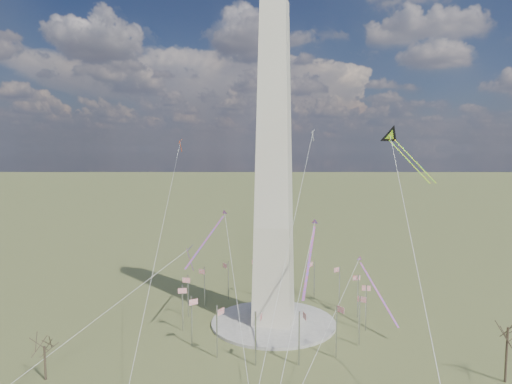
# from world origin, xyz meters

# --- Properties ---
(ground) EXTENTS (2000.00, 2000.00, 0.00)m
(ground) POSITION_xyz_m (0.00, 0.00, 0.00)
(ground) COLOR #525D2E
(ground) RESTS_ON ground
(plaza) EXTENTS (36.00, 36.00, 0.80)m
(plaza) POSITION_xyz_m (0.00, 0.00, 0.40)
(plaza) COLOR #AFA9A0
(plaza) RESTS_ON ground
(washington_monument) EXTENTS (15.56, 15.56, 100.00)m
(washington_monument) POSITION_xyz_m (0.00, 0.00, 47.95)
(washington_monument) COLOR beige
(washington_monument) RESTS_ON plaza
(flagpole_ring) EXTENTS (54.40, 54.40, 13.00)m
(flagpole_ring) POSITION_xyz_m (-0.00, -0.00, 7.27)
(flagpole_ring) COLOR #B8BBBF
(flagpole_ring) RESTS_ON ground
(tree_near) EXTENTS (10.57, 10.57, 18.50)m
(tree_near) POSITION_xyz_m (54.79, -22.79, 13.19)
(tree_near) COLOR #483D2B
(tree_near) RESTS_ON ground
(tree_far) EXTENTS (6.51, 6.51, 11.40)m
(tree_far) POSITION_xyz_m (-43.94, -41.70, 8.11)
(tree_far) COLOR #483D2B
(tree_far) RESTS_ON ground
(kite_delta_black) EXTENTS (15.02, 18.57, 16.18)m
(kite_delta_black) POSITION_xyz_m (33.18, 14.34, 53.56)
(kite_delta_black) COLOR black
(kite_delta_black) RESTS_ON ground
(kite_diamond_purple) EXTENTS (1.68, 2.64, 8.20)m
(kite_diamond_purple) POSITION_xyz_m (-24.97, -0.70, 20.41)
(kite_diamond_purple) COLOR navy
(kite_diamond_purple) RESTS_ON ground
(kite_streamer_left) EXTENTS (2.26, 22.46, 15.41)m
(kite_streamer_left) POSITION_xyz_m (11.67, -13.10, 25.93)
(kite_streamer_left) COLOR #FF4528
(kite_streamer_left) RESTS_ON ground
(kite_streamer_mid) EXTENTS (7.09, 19.28, 13.63)m
(kite_streamer_mid) POSITION_xyz_m (-17.45, -3.41, 26.97)
(kite_streamer_mid) COLOR #FF4528
(kite_streamer_mid) RESTS_ON ground
(kite_streamer_right) EXTENTS (11.26, 19.29, 14.60)m
(kite_streamer_right) POSITION_xyz_m (27.78, 6.09, 12.40)
(kite_streamer_right) COLOR #FF4528
(kite_streamer_right) RESTS_ON ground
(kite_small_red) EXTENTS (1.39, 2.00, 4.99)m
(kite_small_red) POSITION_xyz_m (-42.06, 38.06, 53.06)
(kite_small_red) COLOR #E7451B
(kite_small_red) RESTS_ON ground
(kite_small_white) EXTENTS (1.18, 1.80, 4.41)m
(kite_small_white) POSITION_xyz_m (7.77, 39.82, 56.54)
(kite_small_white) COLOR white
(kite_small_white) RESTS_ON ground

